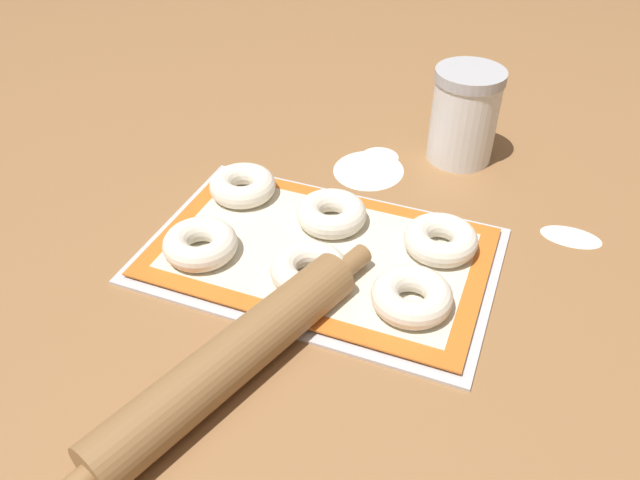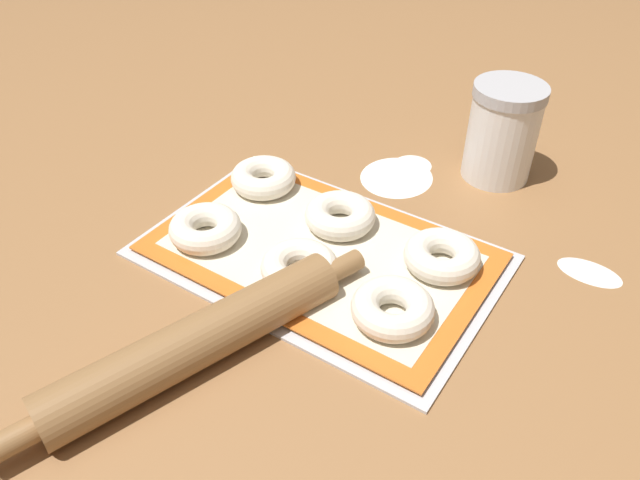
{
  "view_description": "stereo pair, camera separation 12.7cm",
  "coord_description": "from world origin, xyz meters",
  "px_view_note": "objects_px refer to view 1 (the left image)",
  "views": [
    {
      "loc": [
        0.23,
        -0.54,
        0.51
      ],
      "look_at": [
        0.01,
        0.02,
        0.03
      ],
      "focal_mm": 35.0,
      "sensor_mm": 36.0,
      "label": 1
    },
    {
      "loc": [
        0.35,
        -0.48,
        0.51
      ],
      "look_at": [
        0.01,
        0.02,
        0.03
      ],
      "focal_mm": 35.0,
      "sensor_mm": 36.0,
      "label": 2
    }
  ],
  "objects_px": {
    "bagel_front_left": "(200,244)",
    "bagel_front_right": "(412,296)",
    "bagel_back_center": "(331,213)",
    "baking_tray": "(320,254)",
    "bagel_front_center": "(309,270)",
    "rolling_pin": "(233,359)",
    "bagel_back_left": "(243,185)",
    "bagel_back_right": "(441,240)",
    "flour_canister": "(464,115)"
  },
  "relations": [
    {
      "from": "rolling_pin",
      "to": "bagel_front_center",
      "type": "bearing_deg",
      "value": 82.83
    },
    {
      "from": "bagel_front_right",
      "to": "bagel_back_left",
      "type": "height_order",
      "value": "same"
    },
    {
      "from": "bagel_front_center",
      "to": "rolling_pin",
      "type": "bearing_deg",
      "value": -97.17
    },
    {
      "from": "bagel_front_left",
      "to": "bagel_back_center",
      "type": "distance_m",
      "value": 0.18
    },
    {
      "from": "bagel_back_center",
      "to": "bagel_front_left",
      "type": "bearing_deg",
      "value": -137.28
    },
    {
      "from": "bagel_front_left",
      "to": "bagel_front_right",
      "type": "distance_m",
      "value": 0.27
    },
    {
      "from": "bagel_back_left",
      "to": "bagel_front_left",
      "type": "bearing_deg",
      "value": -85.61
    },
    {
      "from": "baking_tray",
      "to": "bagel_front_center",
      "type": "height_order",
      "value": "bagel_front_center"
    },
    {
      "from": "bagel_back_left",
      "to": "bagel_back_right",
      "type": "bearing_deg",
      "value": -3.46
    },
    {
      "from": "baking_tray",
      "to": "bagel_front_right",
      "type": "height_order",
      "value": "bagel_front_right"
    },
    {
      "from": "bagel_front_center",
      "to": "flour_canister",
      "type": "distance_m",
      "value": 0.38
    },
    {
      "from": "bagel_front_left",
      "to": "bagel_back_center",
      "type": "relative_size",
      "value": 1.0
    },
    {
      "from": "bagel_back_right",
      "to": "rolling_pin",
      "type": "xyz_separation_m",
      "value": [
        -0.15,
        -0.27,
        0.0
      ]
    },
    {
      "from": "bagel_front_right",
      "to": "baking_tray",
      "type": "bearing_deg",
      "value": 157.3
    },
    {
      "from": "baking_tray",
      "to": "bagel_front_center",
      "type": "xyz_separation_m",
      "value": [
        0.01,
        -0.06,
        0.02
      ]
    },
    {
      "from": "bagel_front_center",
      "to": "flour_canister",
      "type": "relative_size",
      "value": 0.65
    },
    {
      "from": "bagel_front_center",
      "to": "bagel_back_left",
      "type": "bearing_deg",
      "value": 139.9
    },
    {
      "from": "bagel_front_right",
      "to": "bagel_front_center",
      "type": "bearing_deg",
      "value": -179.4
    },
    {
      "from": "bagel_back_right",
      "to": "flour_canister",
      "type": "relative_size",
      "value": 0.65
    },
    {
      "from": "bagel_front_left",
      "to": "bagel_front_center",
      "type": "bearing_deg",
      "value": 1.79
    },
    {
      "from": "bagel_front_right",
      "to": "rolling_pin",
      "type": "height_order",
      "value": "rolling_pin"
    },
    {
      "from": "bagel_front_left",
      "to": "bagel_back_left",
      "type": "distance_m",
      "value": 0.13
    },
    {
      "from": "bagel_front_left",
      "to": "flour_canister",
      "type": "distance_m",
      "value": 0.44
    },
    {
      "from": "rolling_pin",
      "to": "bagel_front_right",
      "type": "bearing_deg",
      "value": 47.39
    },
    {
      "from": "bagel_front_left",
      "to": "bagel_back_center",
      "type": "height_order",
      "value": "same"
    },
    {
      "from": "bagel_front_right",
      "to": "flour_canister",
      "type": "height_order",
      "value": "flour_canister"
    },
    {
      "from": "bagel_back_center",
      "to": "bagel_front_center",
      "type": "bearing_deg",
      "value": -82.31
    },
    {
      "from": "bagel_front_left",
      "to": "bagel_front_right",
      "type": "height_order",
      "value": "same"
    },
    {
      "from": "baking_tray",
      "to": "bagel_front_right",
      "type": "xyz_separation_m",
      "value": [
        0.13,
        -0.06,
        0.02
      ]
    },
    {
      "from": "rolling_pin",
      "to": "bagel_back_center",
      "type": "bearing_deg",
      "value": 89.16
    },
    {
      "from": "baking_tray",
      "to": "bagel_front_right",
      "type": "bearing_deg",
      "value": -22.7
    },
    {
      "from": "bagel_front_left",
      "to": "bagel_front_center",
      "type": "relative_size",
      "value": 1.0
    },
    {
      "from": "bagel_back_center",
      "to": "bagel_back_right",
      "type": "relative_size",
      "value": 1.0
    },
    {
      "from": "bagel_back_left",
      "to": "rolling_pin",
      "type": "xyz_separation_m",
      "value": [
        0.14,
        -0.28,
        0.0
      ]
    },
    {
      "from": "baking_tray",
      "to": "rolling_pin",
      "type": "xyz_separation_m",
      "value": [
        -0.01,
        -0.21,
        0.02
      ]
    },
    {
      "from": "rolling_pin",
      "to": "bagel_front_left",
      "type": "bearing_deg",
      "value": 129.81
    },
    {
      "from": "bagel_front_right",
      "to": "flour_canister",
      "type": "xyz_separation_m",
      "value": [
        -0.02,
        0.36,
        0.05
      ]
    },
    {
      "from": "bagel_front_center",
      "to": "bagel_front_right",
      "type": "xyz_separation_m",
      "value": [
        0.12,
        0.0,
        0.0
      ]
    },
    {
      "from": "bagel_front_right",
      "to": "bagel_back_center",
      "type": "distance_m",
      "value": 0.18
    },
    {
      "from": "bagel_front_right",
      "to": "bagel_back_center",
      "type": "height_order",
      "value": "same"
    },
    {
      "from": "bagel_back_left",
      "to": "bagel_back_right",
      "type": "height_order",
      "value": "same"
    },
    {
      "from": "bagel_back_right",
      "to": "bagel_back_center",
      "type": "bearing_deg",
      "value": 179.43
    },
    {
      "from": "baking_tray",
      "to": "bagel_front_right",
      "type": "distance_m",
      "value": 0.15
    },
    {
      "from": "flour_canister",
      "to": "bagel_back_center",
      "type": "bearing_deg",
      "value": -115.75
    },
    {
      "from": "bagel_front_left",
      "to": "bagel_back_left",
      "type": "xyz_separation_m",
      "value": [
        -0.01,
        0.13,
        0.0
      ]
    },
    {
      "from": "bagel_front_right",
      "to": "bagel_back_center",
      "type": "relative_size",
      "value": 1.0
    },
    {
      "from": "bagel_front_right",
      "to": "bagel_back_left",
      "type": "xyz_separation_m",
      "value": [
        -0.28,
        0.13,
        0.0
      ]
    },
    {
      "from": "bagel_front_center",
      "to": "bagel_front_right",
      "type": "distance_m",
      "value": 0.12
    },
    {
      "from": "bagel_front_center",
      "to": "bagel_back_left",
      "type": "xyz_separation_m",
      "value": [
        -0.15,
        0.13,
        0.0
      ]
    },
    {
      "from": "bagel_front_center",
      "to": "bagel_front_left",
      "type": "bearing_deg",
      "value": -178.21
    }
  ]
}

